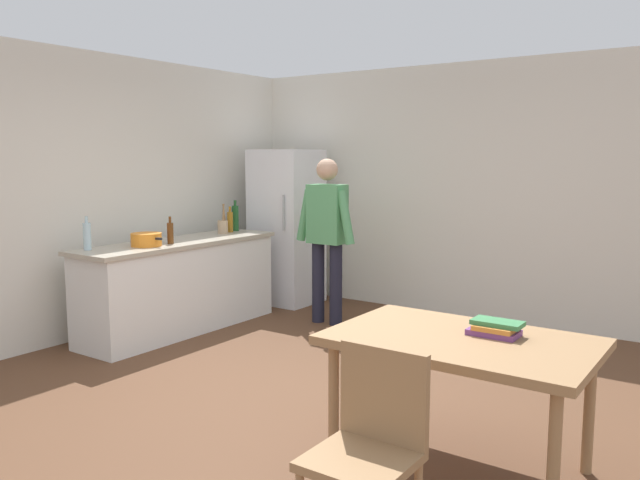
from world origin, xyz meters
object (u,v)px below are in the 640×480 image
object	(u,v)px
refrigerator	(287,227)
bottle_water_clear	(87,236)
cooking_pot	(146,240)
bottle_beer_brown	(170,233)
bottle_oil_amber	(230,222)
book_stack	(495,328)
dining_table	(461,351)
chair	(371,439)
utensil_jar	(223,226)
bottle_wine_green	(235,218)
person	(327,230)

from	to	relation	value
refrigerator	bottle_water_clear	world-z (taller)	refrigerator
cooking_pot	bottle_beer_brown	bearing A→B (deg)	74.15
bottle_oil_amber	book_stack	distance (m)	4.04
dining_table	cooking_pot	distance (m)	3.44
chair	bottle_water_clear	world-z (taller)	bottle_water_clear
bottle_oil_amber	cooking_pot	bearing A→B (deg)	-84.79
utensil_jar	bottle_water_clear	bearing A→B (deg)	-94.46
bottle_oil_amber	bottle_beer_brown	distance (m)	1.03
dining_table	bottle_wine_green	size ratio (longest dim) A/B	4.12
refrigerator	person	size ratio (longest dim) A/B	1.06
dining_table	bottle_beer_brown	xyz separation A→B (m)	(-3.30, 0.90, 0.33)
refrigerator	person	world-z (taller)	refrigerator
chair	utensil_jar	distance (m)	4.45
bottle_water_clear	utensil_jar	bearing A→B (deg)	85.54
person	bottle_beer_brown	distance (m)	1.56
refrigerator	book_stack	xyz separation A→B (m)	(3.44, -2.56, -0.11)
chair	person	bearing A→B (deg)	115.22
dining_table	person	bearing A→B (deg)	137.59
refrigerator	bottle_oil_amber	xyz separation A→B (m)	(-0.18, -0.78, 0.12)
cooking_pot	bottle_oil_amber	world-z (taller)	bottle_oil_amber
book_stack	bottle_wine_green	bearing A→B (deg)	152.42
refrigerator	bottle_wine_green	size ratio (longest dim) A/B	5.29
bottle_oil_amber	refrigerator	bearing A→B (deg)	77.20
dining_table	book_stack	size ratio (longest dim) A/B	4.93
utensil_jar	bottle_oil_amber	bearing A→B (deg)	97.21
chair	bottle_water_clear	distance (m)	3.80
dining_table	utensil_jar	xyz separation A→B (m)	(-3.46, 1.79, 0.31)
bottle_beer_brown	chair	bearing A→B (deg)	-29.60
bottle_beer_brown	book_stack	world-z (taller)	bottle_beer_brown
dining_table	cooking_pot	size ratio (longest dim) A/B	3.50
cooking_pot	bottle_oil_amber	bearing A→B (deg)	95.21
refrigerator	chair	world-z (taller)	refrigerator
bottle_wine_green	bottle_beer_brown	size ratio (longest dim) A/B	1.31
cooking_pot	chair	bearing A→B (deg)	-25.99
refrigerator	bottle_oil_amber	size ratio (longest dim) A/B	6.43
cooking_pot	book_stack	bearing A→B (deg)	-8.65
person	book_stack	xyz separation A→B (m)	(2.49, -2.01, -0.19)
person	chair	xyz separation A→B (m)	(2.35, -3.11, -0.44)
dining_table	bottle_wine_green	world-z (taller)	bottle_wine_green
person	dining_table	bearing A→B (deg)	-42.41
utensil_jar	bottle_water_clear	distance (m)	1.59
bottle_oil_amber	person	bearing A→B (deg)	11.27
dining_table	bottle_beer_brown	size ratio (longest dim) A/B	5.38
person	bottle_wine_green	xyz separation A→B (m)	(-1.16, -0.10, 0.07)
dining_table	book_stack	xyz separation A→B (m)	(0.14, 0.14, 0.12)
refrigerator	cooking_pot	size ratio (longest dim) A/B	4.50
bottle_beer_brown	bottle_wine_green	bearing A→B (deg)	100.60
person	dining_table	world-z (taller)	person
chair	bottle_water_clear	bearing A→B (deg)	150.10
bottle_beer_brown	dining_table	bearing A→B (deg)	-15.33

